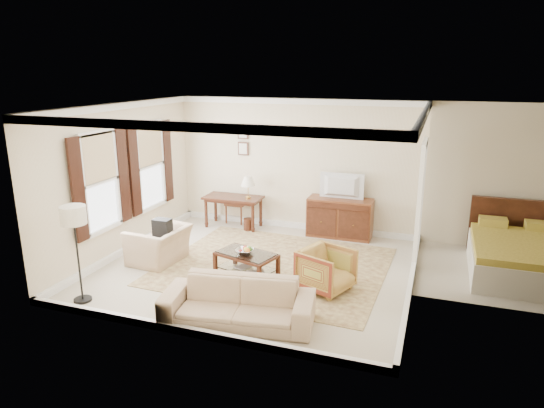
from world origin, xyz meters
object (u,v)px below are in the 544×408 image
Objects in this scene: writing_desk at (233,201)px; club_armchair at (159,239)px; tv at (341,178)px; sofa at (238,296)px; striped_armchair at (326,268)px; sideboard at (340,218)px; coffee_table at (246,258)px.

club_armchair reaches higher than writing_desk.
tv reaches higher than writing_desk.
striped_armchair is at bearing 47.99° from sofa.
sideboard is 3.84m from club_armchair.
tv is 0.77× the size of coffee_table.
writing_desk is at bearing 2.65° from tv.
sideboard reaches higher than coffee_table.
tv is at bearing 135.45° from club_armchair.
striped_armchair is (0.33, -2.66, -0.90)m from tv.
striped_armchair reaches higher than coffee_table.
writing_desk is at bearing -176.88° from sideboard.
striped_armchair is at bearing -3.49° from coffee_table.
tv is 2.96m from coffee_table.
sofa is (2.28, -1.61, -0.03)m from club_armchair.
sideboard is 4.17m from sofa.
sideboard is at bearing 135.67° from club_armchair.
coffee_table is at bearing 108.39° from striped_armchair.
writing_desk is 3.76m from striped_armchair.
writing_desk is 2.44m from sideboard.
sideboard reaches higher than writing_desk.
sofa is at bearing -98.45° from sideboard.
sideboard is (2.43, 0.13, -0.18)m from writing_desk.
club_armchair reaches higher than striped_armchair.
writing_desk reaches higher than coffee_table.
striped_armchair is at bearing 96.99° from tv.
coffee_table is at bearing 66.67° from tv.
writing_desk is at bearing 118.23° from coffee_table.
coffee_table is 1.44m from striped_armchair.
tv is 3.91m from club_armchair.
tv reaches higher than sideboard.
sofa is at bearing 81.51° from tv.
coffee_table is 1.12× the size of club_armchair.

